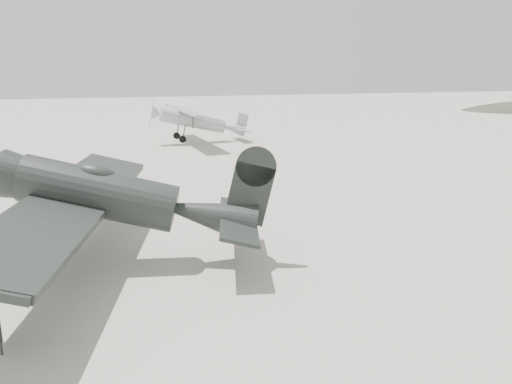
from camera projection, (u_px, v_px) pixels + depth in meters
ground at (307, 270)px, 13.78m from camera, size 160.00×160.00×0.00m
lowwing_monoplane at (114, 198)px, 13.75m from camera, size 8.29×11.48×3.69m
highwing_monoplane at (197, 118)px, 36.00m from camera, size 7.16×10.08×2.85m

